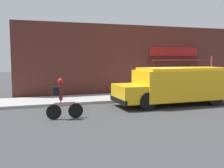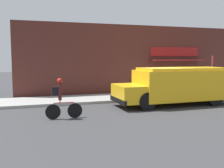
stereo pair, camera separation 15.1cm
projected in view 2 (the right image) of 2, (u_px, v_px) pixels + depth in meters
ground_plane at (163, 100)px, 15.68m from camera, size 70.00×70.00×0.00m
sidewalk at (153, 96)px, 17.01m from camera, size 28.00×2.82×0.15m
storefront at (142, 60)px, 18.48m from camera, size 17.14×0.98×4.77m
school_bus at (177, 85)px, 14.11m from camera, size 6.38×2.66×2.00m
cyclist at (61, 99)px, 10.85m from camera, size 1.54×0.22×1.70m
stop_sign_post at (212, 68)px, 17.25m from camera, size 0.45×0.45×2.52m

